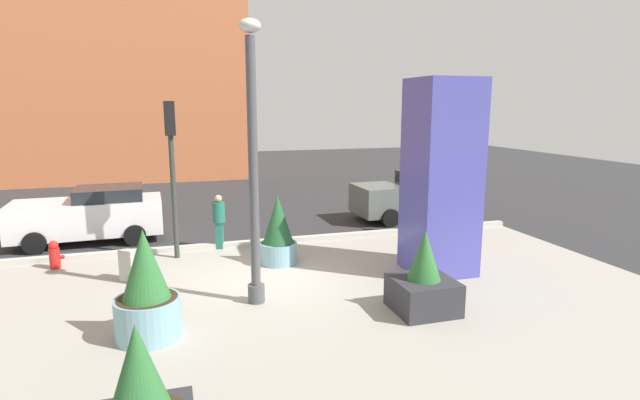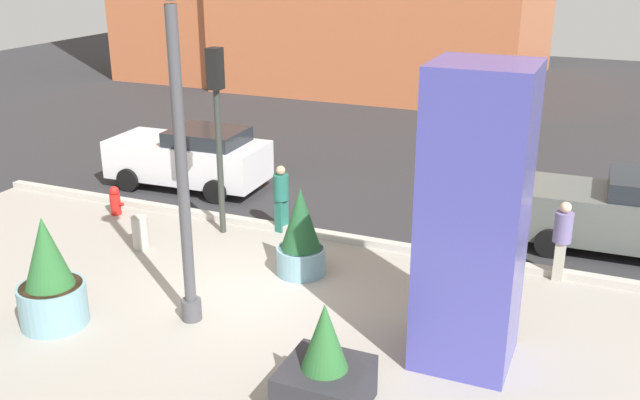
{
  "view_description": "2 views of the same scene",
  "coord_description": "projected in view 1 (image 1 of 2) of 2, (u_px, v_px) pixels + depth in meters",
  "views": [
    {
      "loc": [
        -2.06,
        -11.38,
        4.19
      ],
      "look_at": [
        1.59,
        0.67,
        1.78
      ],
      "focal_mm": 27.97,
      "sensor_mm": 36.0,
      "label": 1
    },
    {
      "loc": [
        6.13,
        -10.79,
        6.42
      ],
      "look_at": [
        1.27,
        0.62,
        1.91
      ],
      "focal_mm": 39.89,
      "sensor_mm": 36.0,
      "label": 2
    }
  ],
  "objects": [
    {
      "name": "pedestrian_crossing",
      "position": [
        413.0,
        206.0,
        16.28
      ],
      "size": [
        0.36,
        0.36,
        1.66
      ],
      "color": "#B2AD9E",
      "rests_on": "ground_plane"
    },
    {
      "name": "lamp_post",
      "position": [
        253.0,
        172.0,
        10.2
      ],
      "size": [
        0.44,
        0.44,
        5.84
      ],
      "color": "#4C4C51",
      "rests_on": "ground_plane"
    },
    {
      "name": "potted_plant_mid_plaza",
      "position": [
        278.0,
        233.0,
        13.22
      ],
      "size": [
        1.0,
        1.0,
        1.86
      ],
      "color": "#7AA8B7",
      "rests_on": "ground_plane"
    },
    {
      "name": "potted_plant_curbside",
      "position": [
        423.0,
        283.0,
        10.17
      ],
      "size": [
        1.22,
        1.22,
        1.71
      ],
      "color": "#2D2D33",
      "rests_on": "ground_plane"
    },
    {
      "name": "concrete_bollard",
      "position": [
        126.0,
        266.0,
        12.01
      ],
      "size": [
        0.36,
        0.36,
        0.75
      ],
      "primitive_type": "cylinder",
      "color": "#B2ADA3",
      "rests_on": "ground_plane"
    },
    {
      "name": "art_pillar_blue",
      "position": [
        441.0,
        178.0,
        12.3
      ],
      "size": [
        1.51,
        1.51,
        4.83
      ],
      "primitive_type": "cube",
      "color": "#4C4CAD",
      "rests_on": "ground_plane"
    },
    {
      "name": "potted_plant_by_pillar",
      "position": [
        147.0,
        293.0,
        8.95
      ],
      "size": [
        1.17,
        1.17,
        2.04
      ],
      "color": "#7AA8B7",
      "rests_on": "ground_plane"
    },
    {
      "name": "plaza_pavement",
      "position": [
        283.0,
        313.0,
        10.19
      ],
      "size": [
        18.0,
        10.0,
        0.02
      ],
      "primitive_type": "cube",
      "color": "#9E998E",
      "rests_on": "ground_plane"
    },
    {
      "name": "ground_plane",
      "position": [
        242.0,
        239.0,
        15.83
      ],
      "size": [
        60.0,
        60.0,
        0.0
      ],
      "primitive_type": "plane",
      "color": "#2D2D30"
    },
    {
      "name": "car_curb_east",
      "position": [
        91.0,
        214.0,
        15.37
      ],
      "size": [
        4.4,
        2.18,
        1.69
      ],
      "color": "silver",
      "rests_on": "ground_plane"
    },
    {
      "name": "curb_strip",
      "position": [
        246.0,
        244.0,
        14.99
      ],
      "size": [
        18.0,
        0.24,
        0.16
      ],
      "primitive_type": "cube",
      "color": "#B7B2A8",
      "rests_on": "ground_plane"
    },
    {
      "name": "car_far_lane",
      "position": [
        414.0,
        195.0,
        18.53
      ],
      "size": [
        4.39,
        2.17,
        1.74
      ],
      "color": "#565B56",
      "rests_on": "ground_plane"
    },
    {
      "name": "traffic_light_far_side",
      "position": [
        172.0,
        154.0,
        13.31
      ],
      "size": [
        0.28,
        0.42,
        4.29
      ],
      "color": "#333833",
      "rests_on": "ground_plane"
    },
    {
      "name": "pedestrian_on_sidewalk",
      "position": [
        219.0,
        219.0,
        14.6
      ],
      "size": [
        0.44,
        0.44,
        1.61
      ],
      "color": "#236656",
      "rests_on": "ground_plane"
    },
    {
      "name": "fire_hydrant",
      "position": [
        55.0,
        255.0,
        12.87
      ],
      "size": [
        0.36,
        0.26,
        0.75
      ],
      "color": "red",
      "rests_on": "ground_plane"
    }
  ]
}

